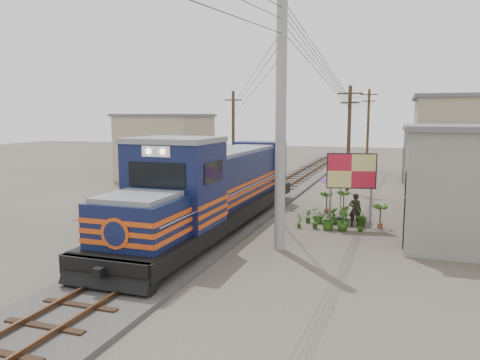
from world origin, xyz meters
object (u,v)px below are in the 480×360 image
at_px(market_umbrella, 341,177).
at_px(vendor, 355,210).
at_px(locomotive, 215,190).
at_px(billboard, 351,173).

height_order(market_umbrella, vendor, market_umbrella).
bearing_deg(locomotive, billboard, 22.12).
bearing_deg(market_umbrella, locomotive, -142.37).
bearing_deg(billboard, locomotive, -169.26).
bearing_deg(market_umbrella, billboard, -68.35).
distance_m(billboard, vendor, 1.77).
bearing_deg(vendor, locomotive, 25.25).
distance_m(locomotive, market_umbrella, 6.40).
xyz_separation_m(billboard, market_umbrella, (-0.63, 1.59, -0.38)).
xyz_separation_m(locomotive, vendor, (5.88, 2.59, -1.02)).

